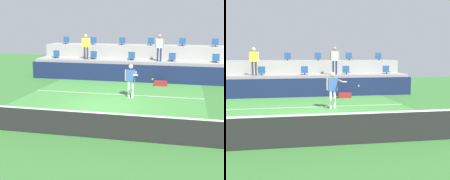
# 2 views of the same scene
# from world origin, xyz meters

# --- Properties ---
(ground_plane) EXTENTS (40.00, 40.00, 0.00)m
(ground_plane) POSITION_xyz_m (0.00, 0.00, 0.00)
(ground_plane) COLOR #336B2D
(court_inner_paint) EXTENTS (9.00, 10.00, 0.01)m
(court_inner_paint) POSITION_xyz_m (0.00, 1.00, 0.00)
(court_inner_paint) COLOR #3D7F38
(court_inner_paint) RESTS_ON ground_plane
(court_service_line) EXTENTS (9.00, 0.06, 0.00)m
(court_service_line) POSITION_xyz_m (0.00, 2.40, 0.01)
(court_service_line) COLOR white
(court_service_line) RESTS_ON ground_plane
(tennis_net) EXTENTS (10.48, 0.08, 1.07)m
(tennis_net) POSITION_xyz_m (0.00, -4.00, 0.50)
(tennis_net) COLOR black
(tennis_net) RESTS_ON ground_plane
(sponsor_backboard) EXTENTS (13.00, 0.16, 1.10)m
(sponsor_backboard) POSITION_xyz_m (0.00, 6.00, 0.55)
(sponsor_backboard) COLOR #141E42
(sponsor_backboard) RESTS_ON ground_plane
(seating_tier_lower) EXTENTS (13.00, 1.80, 1.25)m
(seating_tier_lower) POSITION_xyz_m (0.00, 7.30, 0.62)
(seating_tier_lower) COLOR gray
(seating_tier_lower) RESTS_ON ground_plane
(seating_tier_upper) EXTENTS (13.00, 1.80, 2.10)m
(seating_tier_upper) POSITION_xyz_m (0.00, 9.10, 1.05)
(seating_tier_upper) COLOR gray
(seating_tier_upper) RESTS_ON ground_plane
(stadium_chair_lower_far_left) EXTENTS (0.44, 0.40, 0.52)m
(stadium_chair_lower_far_left) POSITION_xyz_m (-5.35, 7.23, 1.46)
(stadium_chair_lower_far_left) COLOR #2D2D33
(stadium_chair_lower_far_left) RESTS_ON seating_tier_lower
(stadium_chair_lower_left) EXTENTS (0.44, 0.40, 0.52)m
(stadium_chair_lower_left) POSITION_xyz_m (-2.64, 7.23, 1.46)
(stadium_chair_lower_left) COLOR #2D2D33
(stadium_chair_lower_left) RESTS_ON seating_tier_lower
(stadium_chair_lower_center) EXTENTS (0.44, 0.40, 0.52)m
(stadium_chair_lower_center) POSITION_xyz_m (-0.02, 7.23, 1.46)
(stadium_chair_lower_center) COLOR #2D2D33
(stadium_chair_lower_center) RESTS_ON seating_tier_lower
(stadium_chair_lower_right) EXTENTS (0.44, 0.40, 0.52)m
(stadium_chair_lower_right) POSITION_xyz_m (2.64, 7.23, 1.46)
(stadium_chair_lower_right) COLOR #2D2D33
(stadium_chair_lower_right) RESTS_ON seating_tier_lower
(stadium_chair_lower_far_right) EXTENTS (0.44, 0.40, 0.52)m
(stadium_chair_lower_far_right) POSITION_xyz_m (5.34, 7.23, 1.46)
(stadium_chair_lower_far_right) COLOR #2D2D33
(stadium_chair_lower_far_right) RESTS_ON seating_tier_lower
(stadium_chair_upper_far_left) EXTENTS (0.44, 0.40, 0.52)m
(stadium_chair_upper_far_left) POSITION_xyz_m (-5.29, 9.03, 2.31)
(stadium_chair_upper_far_left) COLOR #2D2D33
(stadium_chair_upper_far_left) RESTS_ON seating_tier_upper
(stadium_chair_upper_left) EXTENTS (0.44, 0.40, 0.52)m
(stadium_chair_upper_left) POSITION_xyz_m (-3.17, 9.03, 2.31)
(stadium_chair_upper_left) COLOR #2D2D33
(stadium_chair_upper_left) RESTS_ON seating_tier_upper
(stadium_chair_upper_mid_left) EXTENTS (0.44, 0.40, 0.52)m
(stadium_chair_upper_mid_left) POSITION_xyz_m (-1.02, 9.03, 2.31)
(stadium_chair_upper_mid_left) COLOR #2D2D33
(stadium_chair_upper_mid_left) RESTS_ON seating_tier_upper
(stadium_chair_upper_mid_right) EXTENTS (0.44, 0.40, 0.52)m
(stadium_chair_upper_mid_right) POSITION_xyz_m (1.05, 9.03, 2.31)
(stadium_chair_upper_mid_right) COLOR #2D2D33
(stadium_chair_upper_mid_right) RESTS_ON seating_tier_upper
(stadium_chair_upper_right) EXTENTS (0.44, 0.40, 0.52)m
(stadium_chair_upper_right) POSITION_xyz_m (3.22, 9.03, 2.31)
(stadium_chair_upper_right) COLOR #2D2D33
(stadium_chair_upper_right) RESTS_ON seating_tier_upper
(stadium_chair_upper_far_right) EXTENTS (0.44, 0.40, 0.52)m
(stadium_chair_upper_far_right) POSITION_xyz_m (5.38, 9.03, 2.31)
(stadium_chair_upper_far_right) COLOR #2D2D33
(stadium_chair_upper_far_right) RESTS_ON seating_tier_upper
(tennis_player) EXTENTS (0.82, 1.17, 1.69)m
(tennis_player) POSITION_xyz_m (0.88, 1.85, 1.03)
(tennis_player) COLOR white
(tennis_player) RESTS_ON ground_plane
(spectator_in_white) EXTENTS (0.59, 0.25, 1.67)m
(spectator_in_white) POSITION_xyz_m (-3.03, 6.85, 2.25)
(spectator_in_white) COLOR #2D2D33
(spectator_in_white) RESTS_ON seating_tier_lower
(spectator_leaning_on_rail) EXTENTS (0.60, 0.25, 1.72)m
(spectator_leaning_on_rail) POSITION_xyz_m (1.83, 6.85, 2.29)
(spectator_leaning_on_rail) COLOR navy
(spectator_leaning_on_rail) RESTS_ON seating_tier_lower
(tennis_ball) EXTENTS (0.07, 0.07, 0.07)m
(tennis_ball) POSITION_xyz_m (2.00, 1.42, 1.08)
(tennis_ball) COLOR #CCE033
(equipment_bag) EXTENTS (0.76, 0.28, 0.30)m
(equipment_bag) POSITION_xyz_m (2.12, 5.19, 0.15)
(equipment_bag) COLOR maroon
(equipment_bag) RESTS_ON ground_plane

